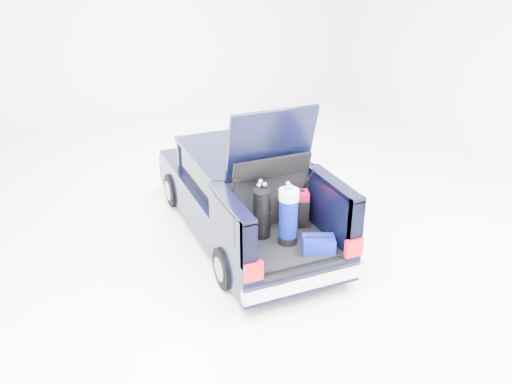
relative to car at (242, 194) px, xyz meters
name	(u,v)px	position (x,y,z in m)	size (l,w,h in m)	color
ground	(245,232)	(0.00, -0.11, -0.67)	(14.00, 14.00, 0.00)	white
car	(242,194)	(0.00, 0.00, 0.00)	(1.87, 4.65, 2.47)	black
red_suitcase	(296,209)	(0.39, -1.20, 0.21)	(0.41, 0.34, 0.59)	maroon
black_golf_bag	(262,213)	(-0.22, -1.34, 0.33)	(0.37, 0.44, 0.91)	black
blue_golf_bag	(288,216)	(0.07, -1.60, 0.35)	(0.28, 0.28, 0.94)	black
blue_duffel	(319,244)	(0.36, -1.98, 0.03)	(0.51, 0.43, 0.23)	#040D6B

